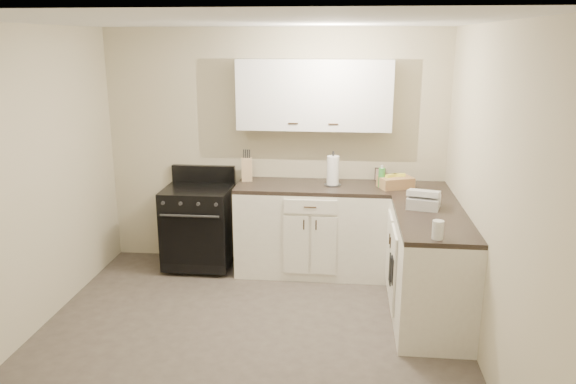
# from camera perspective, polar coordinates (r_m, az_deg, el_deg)

# --- Properties ---
(floor) EXTENTS (3.60, 3.60, 0.00)m
(floor) POSITION_cam_1_polar(r_m,az_deg,el_deg) (4.75, -4.11, -14.85)
(floor) COLOR #473F38
(floor) RESTS_ON ground
(ceiling) EXTENTS (3.60, 3.60, 0.00)m
(ceiling) POSITION_cam_1_polar(r_m,az_deg,el_deg) (4.11, -4.80, 16.90)
(ceiling) COLOR white
(ceiling) RESTS_ON wall_back
(wall_back) EXTENTS (3.60, 0.00, 3.60)m
(wall_back) POSITION_cam_1_polar(r_m,az_deg,el_deg) (5.99, -1.37, 4.41)
(wall_back) COLOR beige
(wall_back) RESTS_ON ground
(wall_right) EXTENTS (0.00, 3.60, 3.60)m
(wall_right) POSITION_cam_1_polar(r_m,az_deg,el_deg) (4.32, 19.76, -0.80)
(wall_right) COLOR beige
(wall_right) RESTS_ON ground
(wall_left) EXTENTS (0.00, 3.60, 3.60)m
(wall_left) POSITION_cam_1_polar(r_m,az_deg,el_deg) (4.91, -25.58, 0.44)
(wall_left) COLOR beige
(wall_left) RESTS_ON ground
(wall_front) EXTENTS (3.60, 0.00, 3.60)m
(wall_front) POSITION_cam_1_polar(r_m,az_deg,el_deg) (2.62, -11.54, -10.64)
(wall_front) COLOR beige
(wall_front) RESTS_ON ground
(base_cabinets_back) EXTENTS (1.55, 0.60, 0.90)m
(base_cabinets_back) POSITION_cam_1_polar(r_m,az_deg,el_deg) (5.87, 2.43, -3.92)
(base_cabinets_back) COLOR white
(base_cabinets_back) RESTS_ON floor
(base_cabinets_right) EXTENTS (0.60, 1.90, 0.90)m
(base_cabinets_right) POSITION_cam_1_polar(r_m,az_deg,el_deg) (5.31, 13.72, -6.50)
(base_cabinets_right) COLOR white
(base_cabinets_right) RESTS_ON floor
(countertop_back) EXTENTS (1.55, 0.60, 0.04)m
(countertop_back) POSITION_cam_1_polar(r_m,az_deg,el_deg) (5.74, 2.49, 0.52)
(countertop_back) COLOR black
(countertop_back) RESTS_ON base_cabinets_back
(countertop_right) EXTENTS (0.60, 1.90, 0.04)m
(countertop_right) POSITION_cam_1_polar(r_m,az_deg,el_deg) (5.16, 14.04, -1.64)
(countertop_right) COLOR black
(countertop_right) RESTS_ON base_cabinets_right
(upper_cabinets) EXTENTS (1.55, 0.30, 0.70)m
(upper_cabinets) POSITION_cam_1_polar(r_m,az_deg,el_deg) (5.72, 2.69, 9.85)
(upper_cabinets) COLOR silver
(upper_cabinets) RESTS_ON wall_back
(stove) EXTENTS (0.69, 0.59, 0.84)m
(stove) POSITION_cam_1_polar(r_m,az_deg,el_deg) (6.04, -9.07, -3.47)
(stove) COLOR black
(stove) RESTS_ON floor
(knife_block) EXTENTS (0.13, 0.12, 0.24)m
(knife_block) POSITION_cam_1_polar(r_m,az_deg,el_deg) (5.89, -4.20, 2.30)
(knife_block) COLOR tan
(knife_block) RESTS_ON countertop_back
(paper_towel) EXTENTS (0.16, 0.16, 0.30)m
(paper_towel) POSITION_cam_1_polar(r_m,az_deg,el_deg) (5.71, 4.58, 2.17)
(paper_towel) COLOR white
(paper_towel) RESTS_ON countertop_back
(soap_bottle) EXTENTS (0.09, 0.09, 0.20)m
(soap_bottle) POSITION_cam_1_polar(r_m,az_deg,el_deg) (5.70, 9.49, 1.44)
(soap_bottle) COLOR green
(soap_bottle) RESTS_ON countertop_back
(picture_frame) EXTENTS (0.12, 0.05, 0.14)m
(picture_frame) POSITION_cam_1_polar(r_m,az_deg,el_deg) (5.96, 9.33, 1.77)
(picture_frame) COLOR black
(picture_frame) RESTS_ON countertop_back
(wicker_basket) EXTENTS (0.38, 0.32, 0.11)m
(wicker_basket) POSITION_cam_1_polar(r_m,az_deg,el_deg) (5.72, 10.87, 0.97)
(wicker_basket) COLOR tan
(wicker_basket) RESTS_ON countertop_right
(countertop_grill) EXTENTS (0.33, 0.31, 0.10)m
(countertop_grill) POSITION_cam_1_polar(r_m,az_deg,el_deg) (5.09, 13.61, -1.00)
(countertop_grill) COLOR silver
(countertop_grill) RESTS_ON countertop_right
(glass_jar) EXTENTS (0.10, 0.10, 0.14)m
(glass_jar) POSITION_cam_1_polar(r_m,az_deg,el_deg) (4.32, 14.98, -3.73)
(glass_jar) COLOR silver
(glass_jar) RESTS_ON countertop_right
(oven_mitt_near) EXTENTS (0.02, 0.13, 0.23)m
(oven_mitt_near) POSITION_cam_1_polar(r_m,az_deg,el_deg) (4.87, 10.60, -7.81)
(oven_mitt_near) COLOR black
(oven_mitt_near) RESTS_ON base_cabinets_right
(oven_mitt_far) EXTENTS (0.02, 0.15, 0.26)m
(oven_mitt_far) POSITION_cam_1_polar(r_m,az_deg,el_deg) (5.07, 10.40, -7.72)
(oven_mitt_far) COLOR black
(oven_mitt_far) RESTS_ON base_cabinets_right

